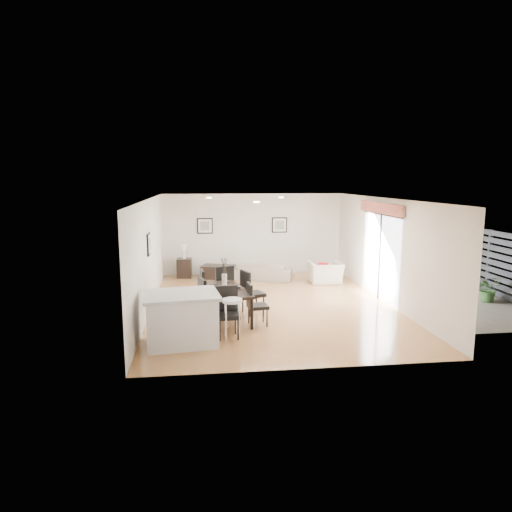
{
  "coord_description": "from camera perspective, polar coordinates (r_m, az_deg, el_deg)",
  "views": [
    {
      "loc": [
        -1.76,
        -11.13,
        3.17
      ],
      "look_at": [
        -0.34,
        0.4,
        1.21
      ],
      "focal_mm": 32.0,
      "sensor_mm": 36.0,
      "label": 1
    }
  ],
  "objects": [
    {
      "name": "kitchen_island",
      "position": [
        9.03,
        -9.33,
        -7.69
      ],
      "size": [
        1.56,
        1.27,
        1.01
      ],
      "rotation": [
        0.0,
        0.0,
        0.12
      ],
      "color": "silver",
      "rests_on": "ground"
    },
    {
      "name": "dining_chair_foot",
      "position": [
        11.4,
        -4.11,
        -3.52
      ],
      "size": [
        0.6,
        0.6,
        1.06
      ],
      "rotation": [
        0.0,
        0.0,
        3.45
      ],
      "color": "black",
      "rests_on": "ground"
    },
    {
      "name": "dining_chair_enear",
      "position": [
        9.99,
        -0.24,
        -5.75
      ],
      "size": [
        0.47,
        0.47,
        0.95
      ],
      "rotation": [
        0.0,
        0.0,
        1.68
      ],
      "color": "black",
      "rests_on": "ground"
    },
    {
      "name": "sofa",
      "position": [
        14.53,
        0.77,
        -1.95
      ],
      "size": [
        1.99,
        1.28,
        0.54
      ],
      "primitive_type": "imported",
      "rotation": [
        0.0,
        0.0,
        2.82
      ],
      "color": "gray",
      "rests_on": "ground"
    },
    {
      "name": "dining_chair_wnear",
      "position": [
        9.94,
        -7.37,
        -5.52
      ],
      "size": [
        0.59,
        0.59,
        1.07
      ],
      "rotation": [
        0.0,
        0.0,
        -1.29
      ],
      "color": "black",
      "rests_on": "ground"
    },
    {
      "name": "dining_chair_efar",
      "position": [
        10.79,
        -0.8,
        -4.26
      ],
      "size": [
        0.61,
        0.61,
        1.06
      ],
      "rotation": [
        0.0,
        0.0,
        1.93
      ],
      "color": "black",
      "rests_on": "ground"
    },
    {
      "name": "dining_table",
      "position": [
        10.33,
        -3.96,
        -4.53
      ],
      "size": [
        1.22,
        1.9,
        0.73
      ],
      "rotation": [
        0.0,
        0.0,
        0.21
      ],
      "color": "black",
      "rests_on": "ground"
    },
    {
      "name": "wall_left",
      "position": [
        11.35,
        -13.21,
        0.08
      ],
      "size": [
        0.04,
        8.0,
        2.7
      ],
      "primitive_type": "cube",
      "color": "silver",
      "rests_on": "ground"
    },
    {
      "name": "framed_print_left_wall",
      "position": [
        11.1,
        -13.22,
        1.45
      ],
      "size": [
        0.04,
        0.52,
        0.52
      ],
      "rotation": [
        0.0,
        0.0,
        1.57
      ],
      "color": "black",
      "rests_on": "wall_left"
    },
    {
      "name": "side_table",
      "position": [
        15.07,
        -8.94,
        -1.48
      ],
      "size": [
        0.49,
        0.49,
        0.63
      ],
      "primitive_type": "cube",
      "rotation": [
        0.0,
        0.0,
        -0.05
      ],
      "color": "black",
      "rests_on": "ground"
    },
    {
      "name": "wall_right",
      "position": [
        12.24,
        15.94,
        0.65
      ],
      "size": [
        0.04,
        8.0,
        2.7
      ],
      "primitive_type": "cube",
      "color": "silver",
      "rests_on": "ground"
    },
    {
      "name": "courtyard_plant_b",
      "position": [
        14.88,
        23.5,
        -2.31
      ],
      "size": [
        0.38,
        0.38,
        0.63
      ],
      "primitive_type": "imported",
      "rotation": [
        0.0,
        0.0,
        0.07
      ],
      "color": "#366029",
      "rests_on": "ground"
    },
    {
      "name": "ceiling",
      "position": [
        11.28,
        1.97,
        7.18
      ],
      "size": [
        6.0,
        8.0,
        0.02
      ],
      "primitive_type": "cube",
      "color": "white",
      "rests_on": "wall_back"
    },
    {
      "name": "wall_front",
      "position": [
        7.57,
        6.65,
        -4.41
      ],
      "size": [
        6.0,
        0.04,
        2.7
      ],
      "primitive_type": "cube",
      "color": "silver",
      "rests_on": "ground"
    },
    {
      "name": "coffee_table",
      "position": [
        14.81,
        -4.68,
        -1.99
      ],
      "size": [
        1.2,
        0.92,
        0.42
      ],
      "primitive_type": "cube",
      "rotation": [
        0.0,
        0.0,
        -0.31
      ],
      "color": "black",
      "rests_on": "ground"
    },
    {
      "name": "armchair",
      "position": [
        14.25,
        8.63,
        -2.08
      ],
      "size": [
        0.99,
        0.87,
        0.64
      ],
      "primitive_type": "imported",
      "rotation": [
        0.0,
        0.0,
        3.14
      ],
      "color": "beige",
      "rests_on": "ground"
    },
    {
      "name": "courtyard_plant_a",
      "position": [
        13.38,
        27.04,
        -3.67
      ],
      "size": [
        0.63,
        0.55,
        0.7
      ],
      "primitive_type": "imported",
      "rotation": [
        0.0,
        0.0,
        -0.01
      ],
      "color": "#366029",
      "rests_on": "ground"
    },
    {
      "name": "dining_chair_wfar",
      "position": [
        10.77,
        -7.33,
        -4.28
      ],
      "size": [
        0.53,
        0.53,
        1.08
      ],
      "rotation": [
        0.0,
        0.0,
        -1.48
      ],
      "color": "black",
      "rests_on": "ground"
    },
    {
      "name": "framed_print_back_right",
      "position": [
        15.41,
        2.95,
        3.89
      ],
      "size": [
        0.52,
        0.04,
        0.52
      ],
      "color": "black",
      "rests_on": "wall_back"
    },
    {
      "name": "cushion",
      "position": [
        14.1,
        8.39,
        -1.39
      ],
      "size": [
        0.31,
        0.14,
        0.3
      ],
      "primitive_type": "cube",
      "rotation": [
        0.0,
        0.0,
        2.99
      ],
      "color": "#AF161C",
      "rests_on": "armchair"
    },
    {
      "name": "wall_back",
      "position": [
        15.34,
        -0.39,
        2.75
      ],
      "size": [
        6.0,
        0.04,
        2.7
      ],
      "primitive_type": "cube",
      "color": "silver",
      "rests_on": "ground"
    },
    {
      "name": "dining_chair_head",
      "position": [
        9.31,
        -3.63,
        -6.59
      ],
      "size": [
        0.5,
        0.5,
        1.04
      ],
      "rotation": [
        0.0,
        0.0,
        0.07
      ],
      "color": "black",
      "rests_on": "ground"
    },
    {
      "name": "vase",
      "position": [
        10.26,
        -3.98,
        -2.64
      ],
      "size": [
        0.87,
        1.36,
        0.72
      ],
      "color": "white",
      "rests_on": "dining_table"
    },
    {
      "name": "sliding_door",
      "position": [
        12.46,
        15.28,
        2.29
      ],
      "size": [
        0.12,
        2.7,
        2.57
      ],
      "color": "white",
      "rests_on": "wall_right"
    },
    {
      "name": "framed_print_back_left",
      "position": [
        15.18,
        -6.41,
        3.76
      ],
      "size": [
        0.52,
        0.04,
        0.52
      ],
      "color": "black",
      "rests_on": "wall_back"
    },
    {
      "name": "ground",
      "position": [
        11.71,
        1.89,
        -6.15
      ],
      "size": [
        8.0,
        8.0,
        0.0
      ],
      "primitive_type": "plane",
      "color": "#B77F4B",
      "rests_on": "ground"
    },
    {
      "name": "courtyard",
      "position": [
        14.55,
        26.07,
        -0.29
      ],
      "size": [
        6.0,
        6.0,
        2.0
      ],
      "color": "gray",
      "rests_on": "ground"
    },
    {
      "name": "bar_stool",
      "position": [
        8.98,
        -2.97,
        -6.15
      ],
      "size": [
        0.39,
        0.39,
        0.86
      ],
      "color": "silver",
      "rests_on": "ground"
    },
    {
      "name": "table_lamp",
      "position": [
        14.97,
        -9.0,
        0.8
      ],
      "size": [
        0.24,
        0.24,
        0.46
      ],
      "color": "white",
      "rests_on": "side_table"
    }
  ]
}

